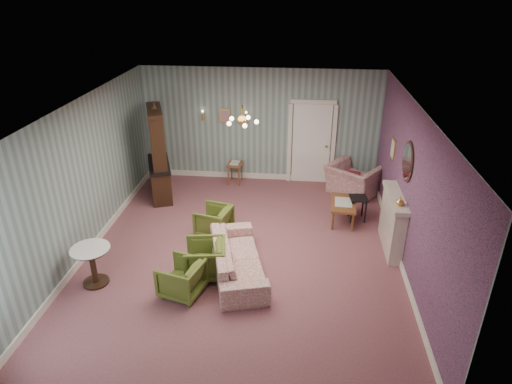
# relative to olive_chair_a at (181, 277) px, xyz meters

# --- Properties ---
(floor) EXTENTS (7.00, 7.00, 0.00)m
(floor) POSITION_rel_olive_chair_a_xyz_m (0.87, 1.40, -0.34)
(floor) COLOR #834C52
(floor) RESTS_ON ground
(ceiling) EXTENTS (7.00, 7.00, 0.00)m
(ceiling) POSITION_rel_olive_chair_a_xyz_m (0.87, 1.40, 2.56)
(ceiling) COLOR white
(ceiling) RESTS_ON ground
(wall_back) EXTENTS (6.00, 0.00, 6.00)m
(wall_back) POSITION_rel_olive_chair_a_xyz_m (0.87, 4.90, 1.11)
(wall_back) COLOR slate
(wall_back) RESTS_ON ground
(wall_front) EXTENTS (6.00, 0.00, 6.00)m
(wall_front) POSITION_rel_olive_chair_a_xyz_m (0.87, -2.10, 1.11)
(wall_front) COLOR slate
(wall_front) RESTS_ON ground
(wall_left) EXTENTS (0.00, 7.00, 7.00)m
(wall_left) POSITION_rel_olive_chair_a_xyz_m (-2.13, 1.40, 1.11)
(wall_left) COLOR slate
(wall_left) RESTS_ON ground
(wall_right) EXTENTS (0.00, 7.00, 7.00)m
(wall_right) POSITION_rel_olive_chair_a_xyz_m (3.87, 1.40, 1.11)
(wall_right) COLOR slate
(wall_right) RESTS_ON ground
(wall_right_floral) EXTENTS (0.00, 7.00, 7.00)m
(wall_right_floral) POSITION_rel_olive_chair_a_xyz_m (3.86, 1.40, 1.11)
(wall_right_floral) COLOR #A75374
(wall_right_floral) RESTS_ON ground
(door) EXTENTS (1.12, 0.12, 2.16)m
(door) POSITION_rel_olive_chair_a_xyz_m (2.17, 4.86, 0.74)
(door) COLOR white
(door) RESTS_ON floor
(olive_chair_a) EXTENTS (0.77, 0.80, 0.68)m
(olive_chair_a) POSITION_rel_olive_chair_a_xyz_m (0.00, 0.00, 0.00)
(olive_chair_a) COLOR #525F21
(olive_chair_a) RESTS_ON floor
(olive_chair_b) EXTENTS (0.76, 0.79, 0.72)m
(olive_chair_b) POSITION_rel_olive_chair_a_xyz_m (0.29, 0.56, 0.02)
(olive_chair_b) COLOR #525F21
(olive_chair_b) RESTS_ON floor
(olive_chair_c) EXTENTS (0.75, 0.78, 0.67)m
(olive_chair_c) POSITION_rel_olive_chair_a_xyz_m (0.17, 1.99, -0.00)
(olive_chair_c) COLOR #525F21
(olive_chair_c) RESTS_ON floor
(sofa_chintz) EXTENTS (1.15, 2.20, 0.83)m
(sofa_chintz) POSITION_rel_olive_chair_a_xyz_m (0.85, 0.69, 0.07)
(sofa_chintz) COLOR #933B49
(sofa_chintz) RESTS_ON floor
(wingback_chair) EXTENTS (1.37, 1.29, 1.00)m
(wingback_chair) POSITION_rel_olive_chair_a_xyz_m (3.22, 4.22, 0.16)
(wingback_chair) COLOR #933B49
(wingback_chair) RESTS_ON floor
(dresser) EXTENTS (0.93, 1.47, 2.31)m
(dresser) POSITION_rel_olive_chair_a_xyz_m (-1.45, 3.66, 0.82)
(dresser) COLOR black
(dresser) RESTS_ON floor
(fireplace) EXTENTS (0.30, 1.40, 1.16)m
(fireplace) POSITION_rel_olive_chair_a_xyz_m (3.73, 1.80, 0.24)
(fireplace) COLOR beige
(fireplace) RESTS_ON floor
(mantel_vase) EXTENTS (0.15, 0.15, 0.15)m
(mantel_vase) POSITION_rel_olive_chair_a_xyz_m (3.71, 1.40, 0.89)
(mantel_vase) COLOR gold
(mantel_vase) RESTS_ON fireplace
(oval_mirror) EXTENTS (0.04, 0.76, 0.84)m
(oval_mirror) POSITION_rel_olive_chair_a_xyz_m (3.83, 1.80, 1.51)
(oval_mirror) COLOR white
(oval_mirror) RESTS_ON wall_right
(framed_print) EXTENTS (0.04, 0.34, 0.42)m
(framed_print) POSITION_rel_olive_chair_a_xyz_m (3.84, 3.15, 1.26)
(framed_print) COLOR gold
(framed_print) RESTS_ON wall_right
(coffee_table) EXTENTS (0.57, 0.96, 0.47)m
(coffee_table) POSITION_rel_olive_chair_a_xyz_m (2.88, 2.78, -0.10)
(coffee_table) COLOR brown
(coffee_table) RESTS_ON floor
(side_table_black) EXTENTS (0.40, 0.40, 0.55)m
(side_table_black) POSITION_rel_olive_chair_a_xyz_m (3.20, 2.88, -0.06)
(side_table_black) COLOR black
(side_table_black) RESTS_ON floor
(pedestal_table) EXTENTS (0.70, 0.70, 0.73)m
(pedestal_table) POSITION_rel_olive_chair_a_xyz_m (-1.59, 0.12, 0.02)
(pedestal_table) COLOR black
(pedestal_table) RESTS_ON floor
(nesting_table) EXTENTS (0.39, 0.48, 0.59)m
(nesting_table) POSITION_rel_olive_chair_a_xyz_m (0.26, 4.55, -0.04)
(nesting_table) COLOR brown
(nesting_table) RESTS_ON floor
(gilt_mirror_back) EXTENTS (0.28, 0.06, 0.36)m
(gilt_mirror_back) POSITION_rel_olive_chair_a_xyz_m (-0.03, 4.86, 1.36)
(gilt_mirror_back) COLOR gold
(gilt_mirror_back) RESTS_ON wall_back
(sconce_left) EXTENTS (0.16, 0.12, 0.30)m
(sconce_left) POSITION_rel_olive_chair_a_xyz_m (-0.58, 4.84, 1.36)
(sconce_left) COLOR gold
(sconce_left) RESTS_ON wall_back
(sconce_right) EXTENTS (0.16, 0.12, 0.30)m
(sconce_right) POSITION_rel_olive_chair_a_xyz_m (0.52, 4.84, 1.36)
(sconce_right) COLOR gold
(sconce_right) RESTS_ON wall_back
(chandelier) EXTENTS (0.56, 0.56, 0.36)m
(chandelier) POSITION_rel_olive_chair_a_xyz_m (0.87, 1.40, 2.29)
(chandelier) COLOR gold
(chandelier) RESTS_ON ceiling
(burgundy_cushion) EXTENTS (0.41, 0.28, 0.39)m
(burgundy_cushion) POSITION_rel_olive_chair_a_xyz_m (3.17, 4.07, 0.14)
(burgundy_cushion) COLOR maroon
(burgundy_cushion) RESTS_ON wingback_chair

